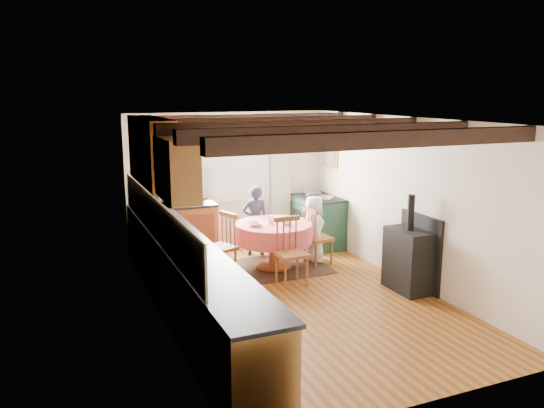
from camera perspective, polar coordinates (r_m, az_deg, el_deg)
name	(u,v)px	position (r m, az deg, el deg)	size (l,w,h in m)	color
floor	(295,298)	(7.49, 2.42, -9.81)	(3.60, 5.50, 0.00)	#A0521D
ceiling	(297,120)	(6.98, 2.59, 8.85)	(3.60, 5.50, 0.00)	white
wall_back	(229,181)	(9.65, -4.52, 2.47)	(3.60, 0.00, 2.40)	silver
wall_front	(433,276)	(4.89, 16.57, -7.28)	(3.60, 0.00, 2.40)	silver
wall_left	(159,225)	(6.59, -11.79, -2.13)	(0.00, 5.50, 2.40)	silver
wall_right	(409,201)	(8.06, 14.14, 0.30)	(0.00, 5.50, 2.40)	silver
beam_a	(388,139)	(5.25, 12.08, 6.65)	(3.60, 0.16, 0.16)	#331F16
beam_b	(335,132)	(6.10, 6.67, 7.51)	(3.60, 0.16, 0.16)	#331F16
beam_c	(296,127)	(6.98, 2.59, 8.11)	(3.60, 0.16, 0.16)	#331F16
beam_d	(267,122)	(7.89, -0.57, 8.55)	(3.60, 0.16, 0.16)	#331F16
beam_e	(243,119)	(8.83, -3.08, 8.88)	(3.60, 0.16, 0.16)	#331F16
splash_left	(155,219)	(6.88, -12.12, -1.56)	(0.02, 4.50, 0.55)	beige
splash_back	(173,184)	(9.37, -10.30, 2.04)	(1.40, 0.02, 0.55)	beige
base_cabinet_left	(186,282)	(6.87, -9.05, -8.08)	(0.60, 5.30, 0.88)	#965924
base_cabinet_back	(176,232)	(9.25, -10.04, -2.90)	(1.30, 0.60, 0.88)	#965924
worktop_left	(186,246)	(6.73, -9.01, -4.38)	(0.64, 5.30, 0.04)	black
worktop_back	(175,205)	(9.12, -10.11, -0.13)	(1.30, 0.64, 0.04)	black
wall_cabinet_glass	(151,151)	(7.65, -12.56, 5.46)	(0.34, 1.80, 0.90)	#965924
wall_cabinet_solid	(177,169)	(6.20, -9.98, 3.67)	(0.34, 0.90, 0.70)	#965924
window_frame	(234,158)	(9.61, -3.97, 4.85)	(1.34, 0.03, 1.54)	white
window_pane	(234,158)	(9.62, -3.98, 4.86)	(1.20, 0.01, 1.40)	white
curtain_left	(189,190)	(9.36, -8.67, 1.47)	(0.35, 0.10, 2.10)	#B1CDA3
curtain_right	(280,183)	(9.91, 0.89, 2.17)	(0.35, 0.10, 2.10)	#B1CDA3
curtain_rod	(236,124)	(9.48, -3.85, 8.40)	(0.03, 0.03, 2.00)	black
wall_picture	(330,151)	(9.88, 6.10, 5.59)	(0.04, 0.50, 0.60)	gold
wall_plate	(284,150)	(9.93, 1.27, 5.68)	(0.30, 0.30, 0.02)	silver
rug	(274,267)	(8.68, 0.19, -6.68)	(1.63, 1.26, 0.01)	black
dining_table	(274,246)	(8.58, 0.20, -4.41)	(1.21, 1.21, 0.73)	#D26575
chair_near	(292,252)	(7.84, 2.07, -5.03)	(0.42, 0.44, 0.98)	#915C35
chair_left	(220,245)	(8.21, -5.49, -4.33)	(0.42, 0.44, 0.97)	#915C35
chair_right	(318,236)	(8.78, 4.87, -3.35)	(0.40, 0.42, 0.94)	#915C35
aga_range	(318,221)	(9.81, 4.86, -1.79)	(0.65, 1.00, 0.92)	#1A3E2A
cast_iron_stove	(409,243)	(7.78, 14.20, -4.02)	(0.41, 0.69, 1.37)	black
child_far	(255,220)	(9.21, -1.78, -1.74)	(0.44, 0.29, 1.20)	#232E3D
child_right	(314,229)	(8.91, 4.39, -2.60)	(0.53, 0.35, 1.09)	white
bowl_a	(255,224)	(8.31, -1.78, -2.15)	(0.21, 0.21, 0.05)	silver
bowl_b	(287,223)	(8.40, 1.55, -1.99)	(0.17, 0.17, 0.05)	silver
cup	(271,220)	(8.47, -0.14, -1.70)	(0.11, 0.11, 0.10)	silver
canister_tall	(157,199)	(9.01, -12.00, 0.51)	(0.13, 0.13, 0.23)	#262628
canister_wide	(182,196)	(9.25, -9.42, 0.82)	(0.18, 0.18, 0.20)	#262628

